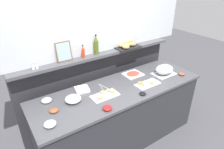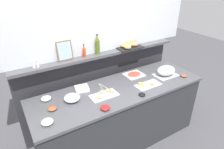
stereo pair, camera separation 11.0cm
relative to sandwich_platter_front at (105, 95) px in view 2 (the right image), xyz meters
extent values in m
plane|color=#4C4C51|center=(0.26, 0.64, -0.92)|extent=(12.00, 12.00, 0.00)
cube|color=#2D2D33|center=(0.26, 0.04, -0.48)|extent=(2.30, 0.72, 0.87)
cube|color=#4C4C51|center=(0.26, 0.04, -0.03)|extent=(2.34, 0.76, 0.03)
cube|color=#2D2D33|center=(0.26, 0.60, -0.32)|extent=(2.49, 0.08, 1.20)
cube|color=#4C4C51|center=(0.26, 0.55, 0.30)|extent=(2.49, 0.22, 0.04)
cube|color=silver|center=(0.26, 0.62, 1.00)|extent=(3.09, 0.08, 1.36)
cube|color=silver|center=(-0.01, 0.00, 0.00)|extent=(0.34, 0.18, 0.01)
cube|color=tan|center=(-0.10, -0.04, 0.01)|extent=(0.07, 0.06, 0.01)
cube|color=#D1664C|center=(-0.10, -0.04, 0.01)|extent=(0.07, 0.06, 0.01)
cube|color=tan|center=(-0.10, -0.04, 0.02)|extent=(0.07, 0.06, 0.01)
cube|color=tan|center=(0.11, 0.00, 0.01)|extent=(0.07, 0.07, 0.01)
cube|color=#D1664C|center=(0.11, 0.00, 0.01)|extent=(0.07, 0.07, 0.01)
cube|color=tan|center=(0.11, 0.00, 0.02)|extent=(0.07, 0.07, 0.01)
cube|color=tan|center=(0.08, 0.04, 0.01)|extent=(0.07, 0.07, 0.01)
cube|color=#D1664C|center=(0.08, 0.04, 0.01)|extent=(0.07, 0.07, 0.01)
cube|color=tan|center=(0.08, 0.04, 0.02)|extent=(0.07, 0.07, 0.01)
cube|color=tan|center=(-0.01, 0.05, 0.01)|extent=(0.07, 0.06, 0.01)
cube|color=#D1664C|center=(-0.01, 0.05, 0.01)|extent=(0.07, 0.06, 0.01)
cube|color=tan|center=(-0.01, 0.05, 0.02)|extent=(0.07, 0.06, 0.01)
cube|color=silver|center=(0.62, -0.09, 0.00)|extent=(0.35, 0.17, 0.01)
cube|color=tan|center=(0.55, -0.08, 0.01)|extent=(0.07, 0.07, 0.01)
cube|color=#E5C666|center=(0.55, -0.08, 0.01)|extent=(0.07, 0.07, 0.01)
cube|color=tan|center=(0.55, -0.08, 0.02)|extent=(0.07, 0.07, 0.01)
cube|color=tan|center=(0.66, -0.12, 0.01)|extent=(0.06, 0.07, 0.01)
cube|color=#E5C666|center=(0.66, -0.12, 0.01)|extent=(0.06, 0.07, 0.01)
cube|color=tan|center=(0.66, -0.12, 0.02)|extent=(0.06, 0.07, 0.01)
cube|color=tan|center=(0.53, -0.03, 0.01)|extent=(0.06, 0.05, 0.01)
cube|color=#E5C666|center=(0.53, -0.03, 0.01)|extent=(0.06, 0.05, 0.01)
cube|color=tan|center=(0.53, -0.03, 0.02)|extent=(0.06, 0.05, 0.01)
cube|color=white|center=(0.64, 0.24, 0.00)|extent=(0.27, 0.23, 0.01)
ellipsoid|color=#B24738|center=(0.64, 0.24, 0.01)|extent=(0.20, 0.16, 0.01)
cube|color=#B7BABF|center=(1.03, 0.00, 0.00)|extent=(0.34, 0.24, 0.01)
ellipsoid|color=silver|center=(1.03, 0.00, 0.07)|extent=(0.28, 0.23, 0.14)
sphere|color=#B7BABF|center=(1.03, 0.00, 0.15)|extent=(0.02, 0.02, 0.02)
ellipsoid|color=silver|center=(-0.64, 0.27, 0.01)|extent=(0.12, 0.12, 0.05)
ellipsoid|color=#F28C4C|center=(-0.64, 0.27, 0.01)|extent=(0.09, 0.09, 0.03)
ellipsoid|color=silver|center=(-0.74, -0.15, 0.01)|extent=(0.12, 0.12, 0.05)
ellipsoid|color=#599959|center=(-0.74, -0.15, 0.01)|extent=(0.10, 0.10, 0.03)
ellipsoid|color=silver|center=(-0.38, 0.10, 0.03)|extent=(0.19, 0.19, 0.08)
ellipsoid|color=#599959|center=(-0.38, 0.10, 0.01)|extent=(0.15, 0.15, 0.05)
ellipsoid|color=red|center=(-0.13, -0.24, 0.01)|extent=(0.11, 0.11, 0.04)
ellipsoid|color=brown|center=(-0.63, 0.05, 0.01)|extent=(0.10, 0.10, 0.04)
ellipsoid|color=black|center=(0.40, -0.24, 0.00)|extent=(0.08, 0.08, 0.03)
ellipsoid|color=brown|center=(1.23, -0.17, 0.01)|extent=(0.09, 0.09, 0.03)
cylinder|color=#B7BABF|center=(0.09, 0.19, 0.00)|extent=(0.05, 0.18, 0.01)
cylinder|color=#B7BABF|center=(0.05, 0.19, 0.00)|extent=(0.04, 0.18, 0.01)
sphere|color=#B7BABF|center=(0.07, 0.28, 0.00)|extent=(0.01, 0.01, 0.01)
cube|color=white|center=(-0.18, 0.27, 0.01)|extent=(0.20, 0.20, 0.03)
cylinder|color=#56661E|center=(0.20, 0.54, 0.41)|extent=(0.06, 0.06, 0.19)
cone|color=#56661E|center=(0.20, 0.54, 0.54)|extent=(0.05, 0.05, 0.07)
cylinder|color=black|center=(0.20, 0.54, 0.59)|extent=(0.03, 0.03, 0.02)
cylinder|color=red|center=(-0.01, 0.52, 0.38)|extent=(0.04, 0.04, 0.12)
cone|color=red|center=(-0.01, 0.52, 0.46)|extent=(0.04, 0.04, 0.04)
cylinder|color=black|center=(-0.01, 0.52, 0.49)|extent=(0.02, 0.02, 0.02)
cylinder|color=white|center=(-0.67, 0.52, 0.36)|extent=(0.03, 0.03, 0.08)
cylinder|color=#B7BABF|center=(-0.67, 0.52, 0.40)|extent=(0.03, 0.03, 0.01)
cylinder|color=white|center=(-0.63, 0.52, 0.36)|extent=(0.03, 0.03, 0.08)
cylinder|color=#B7BABF|center=(-0.63, 0.52, 0.40)|extent=(0.03, 0.03, 0.01)
cube|color=black|center=(0.73, 0.52, 0.33)|extent=(0.40, 0.26, 0.02)
ellipsoid|color=#B7844C|center=(0.79, 0.48, 0.37)|extent=(0.16, 0.14, 0.06)
ellipsoid|color=tan|center=(0.64, 0.44, 0.37)|extent=(0.15, 0.15, 0.07)
ellipsoid|color=#AD7A47|center=(0.85, 0.61, 0.37)|extent=(0.14, 0.16, 0.07)
ellipsoid|color=#B7844C|center=(0.64, 0.53, 0.36)|extent=(0.14, 0.12, 0.06)
ellipsoid|color=#B7844C|center=(0.72, 0.53, 0.37)|extent=(0.11, 0.16, 0.07)
cube|color=brown|center=(-0.27, 0.56, 0.45)|extent=(0.20, 0.06, 0.25)
cube|color=#99B2CC|center=(-0.27, 0.55, 0.45)|extent=(0.17, 0.04, 0.22)
camera|label=1|loc=(-1.06, -1.71, 1.33)|focal=31.27mm
camera|label=2|loc=(-0.96, -1.77, 1.33)|focal=31.27mm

